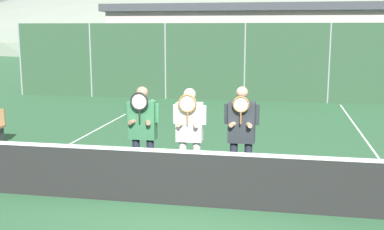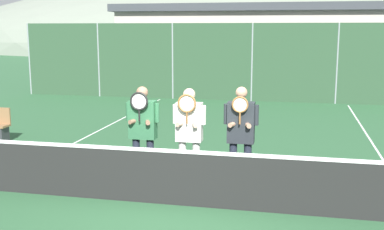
{
  "view_description": "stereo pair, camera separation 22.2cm",
  "coord_description": "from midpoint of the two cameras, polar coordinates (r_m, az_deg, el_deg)",
  "views": [
    {
      "loc": [
        1.47,
        -7.05,
        2.75
      ],
      "look_at": [
        -0.08,
        1.1,
        1.26
      ],
      "focal_mm": 45.0,
      "sensor_mm": 36.0,
      "label": 1
    },
    {
      "loc": [
        1.69,
        -7.0,
        2.75
      ],
      "look_at": [
        -0.08,
        1.1,
        1.26
      ],
      "focal_mm": 45.0,
      "sensor_mm": 36.0,
      "label": 2
    }
  ],
  "objects": [
    {
      "name": "clubhouse_building",
      "position": [
        25.18,
        7.17,
        8.4
      ],
      "size": [
        14.68,
        5.5,
        3.92
      ],
      "color": "beige",
      "rests_on": "ground_plane"
    },
    {
      "name": "hill_distant",
      "position": [
        67.89,
        9.56,
        7.76
      ],
      "size": [
        100.49,
        55.83,
        19.54
      ],
      "color": "gray",
      "rests_on": "ground_plane"
    },
    {
      "name": "ground_plane",
      "position": [
        7.71,
        -1.78,
        -10.69
      ],
      "size": [
        120.0,
        120.0,
        0.0
      ],
      "primitive_type": "plane",
      "color": "#2D5B38"
    },
    {
      "name": "player_center_right",
      "position": [
        8.06,
        5.09,
        -1.95
      ],
      "size": [
        0.58,
        0.34,
        1.81
      ],
      "color": "#232838",
      "rests_on": "ground_plane"
    },
    {
      "name": "player_leftmost",
      "position": [
        8.44,
        -6.62,
        -1.46
      ],
      "size": [
        0.61,
        0.34,
        1.76
      ],
      "color": "#232838",
      "rests_on": "ground_plane"
    },
    {
      "name": "player_center_left",
      "position": [
        8.22,
        -1.07,
        -1.77
      ],
      "size": [
        0.58,
        0.34,
        1.76
      ],
      "color": "white",
      "rests_on": "ground_plane"
    },
    {
      "name": "court_line_left_sideline",
      "position": [
        11.59,
        -15.82,
        -3.88
      ],
      "size": [
        0.05,
        16.0,
        0.01
      ],
      "primitive_type": "cube",
      "color": "white",
      "rests_on": "ground_plane"
    },
    {
      "name": "car_left_of_center",
      "position": [
        21.13,
        4.26,
        5.06
      ],
      "size": [
        4.5,
        2.08,
        1.66
      ],
      "color": "#B2B7BC",
      "rests_on": "ground_plane"
    },
    {
      "name": "car_far_left",
      "position": [
        22.7,
        -9.08,
        5.42
      ],
      "size": [
        4.59,
        2.07,
        1.75
      ],
      "color": "silver",
      "rests_on": "ground_plane"
    },
    {
      "name": "fence_back",
      "position": [
        18.48,
        5.92,
        6.22
      ],
      "size": [
        18.71,
        0.06,
        2.95
      ],
      "color": "gray",
      "rests_on": "ground_plane"
    },
    {
      "name": "court_line_right_sideline",
      "position": [
        10.58,
        21.21,
        -5.54
      ],
      "size": [
        0.05,
        16.0,
        0.01
      ],
      "primitive_type": "cube",
      "color": "white",
      "rests_on": "ground_plane"
    },
    {
      "name": "tennis_net",
      "position": [
        7.55,
        -1.8,
        -7.36
      ],
      "size": [
        9.54,
        0.09,
        1.01
      ],
      "color": "gray",
      "rests_on": "ground_plane"
    },
    {
      "name": "car_center",
      "position": [
        21.2,
        17.92,
        4.84
      ],
      "size": [
        4.03,
        1.98,
        1.87
      ],
      "color": "silver",
      "rests_on": "ground_plane"
    }
  ]
}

